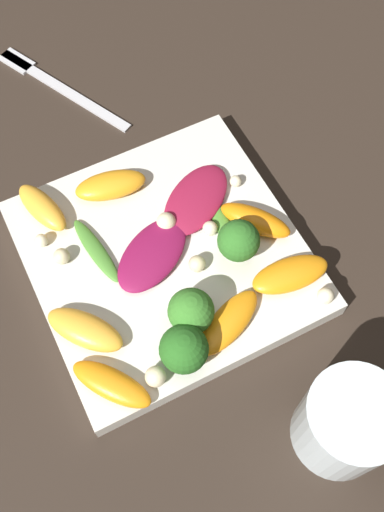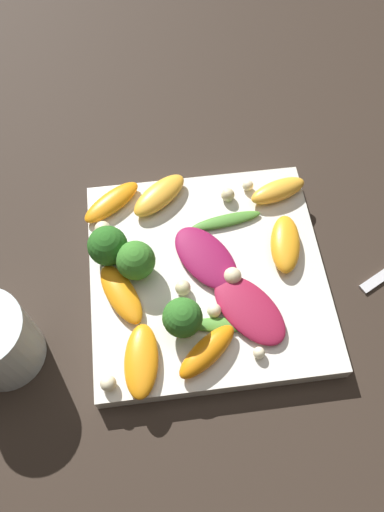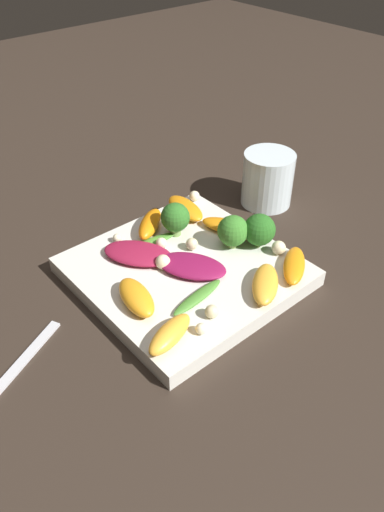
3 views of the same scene
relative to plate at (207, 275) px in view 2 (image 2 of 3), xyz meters
The scene contains 24 objects.
ground_plane 0.01m from the plate, ahead, with size 2.40×2.40×0.00m, color #2D231C.
plate is the anchor object (origin of this frame).
radicchio_leaf_0 0.02m from the plate, 11.60° to the right, with size 0.10×0.09×0.01m.
radicchio_leaf_1 0.06m from the plate, 145.21° to the right, with size 0.10×0.09×0.01m.
orange_segment_0 0.10m from the plate, 101.21° to the left, with size 0.08×0.06×0.02m.
orange_segment_1 0.09m from the plate, 78.66° to the right, with size 0.08×0.05×0.02m.
orange_segment_2 0.12m from the plate, 139.72° to the left, with size 0.08×0.04×0.02m.
orange_segment_3 0.14m from the plate, 45.05° to the left, with size 0.07×0.08×0.02m.
orange_segment_4 0.11m from the plate, 23.19° to the left, with size 0.07×0.08×0.02m.
orange_segment_5 0.13m from the plate, 47.10° to the right, with size 0.04×0.07×0.02m.
orange_segment_6 0.09m from the plate, behind, with size 0.06×0.07×0.02m.
broccoli_floret_0 0.11m from the plate, 73.30° to the left, with size 0.04×0.04×0.05m.
broccoli_floret_1 0.08m from the plate, 150.76° to the left, with size 0.04×0.04×0.05m.
broccoli_floret_2 0.08m from the plate, 82.57° to the left, with size 0.04×0.04×0.04m.
arugula_sprig_0 0.07m from the plate, 26.82° to the right, with size 0.03×0.08×0.01m.
arugula_sprig_1 0.06m from the plate, behind, with size 0.02×0.07×0.01m.
macadamia_nut_0 0.04m from the plate, 124.65° to the left, with size 0.02×0.02×0.02m.
macadamia_nut_1 0.10m from the plate, 159.03° to the right, with size 0.01×0.01×0.01m.
macadamia_nut_2 0.03m from the plate, 119.02° to the right, with size 0.02×0.02×0.02m.
macadamia_nut_3 0.10m from the plate, 21.88° to the right, with size 0.02×0.02×0.02m.
macadamia_nut_4 0.12m from the plate, 60.66° to the left, with size 0.02×0.02×0.02m.
macadamia_nut_5 0.05m from the plate, behind, with size 0.01×0.01×0.01m.
macadamia_nut_6 0.16m from the plate, 134.69° to the left, with size 0.02×0.02×0.02m.
macadamia_nut_7 0.12m from the plate, 31.37° to the right, with size 0.01×0.01×0.01m.
Camera 2 is at (-0.23, 0.05, 0.50)m, focal length 35.00 mm.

